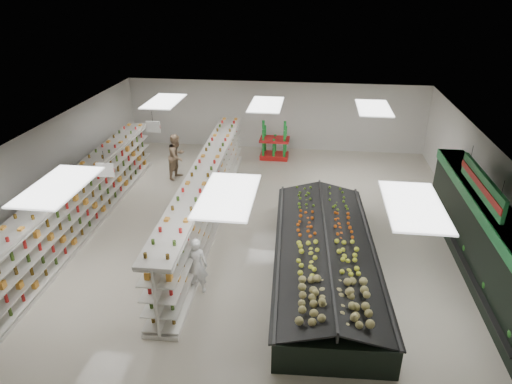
# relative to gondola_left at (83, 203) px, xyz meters

# --- Properties ---
(floor) EXTENTS (16.00, 16.00, 0.00)m
(floor) POSITION_rel_gondola_left_xyz_m (5.49, 0.50, -0.88)
(floor) COLOR beige
(floor) RESTS_ON ground
(ceiling) EXTENTS (14.00, 16.00, 0.02)m
(ceiling) POSITION_rel_gondola_left_xyz_m (5.49, 0.50, 2.32)
(ceiling) COLOR white
(ceiling) RESTS_ON wall_back
(wall_back) EXTENTS (14.00, 0.02, 3.20)m
(wall_back) POSITION_rel_gondola_left_xyz_m (5.49, 8.50, 0.72)
(wall_back) COLOR silver
(wall_back) RESTS_ON floor
(wall_left) EXTENTS (0.02, 16.00, 3.20)m
(wall_left) POSITION_rel_gondola_left_xyz_m (-1.51, 0.50, 0.72)
(wall_left) COLOR silver
(wall_left) RESTS_ON floor
(wall_right) EXTENTS (0.02, 16.00, 3.20)m
(wall_right) POSITION_rel_gondola_left_xyz_m (12.49, 0.50, 0.72)
(wall_right) COLOR silver
(wall_right) RESTS_ON floor
(produce_wall_case) EXTENTS (0.93, 8.00, 2.20)m
(produce_wall_case) POSITION_rel_gondola_left_xyz_m (12.02, -1.00, 0.36)
(produce_wall_case) COLOR black
(produce_wall_case) RESTS_ON floor
(aisle_sign_near) EXTENTS (0.52, 0.06, 0.75)m
(aisle_sign_near) POSITION_rel_gondola_left_xyz_m (1.69, -1.50, 1.87)
(aisle_sign_near) COLOR white
(aisle_sign_near) RESTS_ON ceiling
(aisle_sign_far) EXTENTS (0.52, 0.06, 0.75)m
(aisle_sign_far) POSITION_rel_gondola_left_xyz_m (1.69, 2.50, 1.87)
(aisle_sign_far) COLOR white
(aisle_sign_far) RESTS_ON ceiling
(hortifruti_banner) EXTENTS (0.12, 3.20, 0.95)m
(hortifruti_banner) POSITION_rel_gondola_left_xyz_m (11.74, -1.00, 1.77)
(hortifruti_banner) COLOR #207A3B
(hortifruti_banner) RESTS_ON ceiling
(gondola_left) EXTENTS (1.03, 11.10, 1.92)m
(gondola_left) POSITION_rel_gondola_left_xyz_m (0.00, 0.00, 0.00)
(gondola_left) COLOR silver
(gondola_left) RESTS_ON floor
(gondola_center) EXTENTS (1.18, 11.51, 1.99)m
(gondola_center) POSITION_rel_gondola_left_xyz_m (3.90, 0.94, 0.03)
(gondola_center) COLOR silver
(gondola_center) RESTS_ON floor
(produce_island) EXTENTS (3.15, 7.80, 1.15)m
(produce_island) POSITION_rel_gondola_left_xyz_m (7.81, -1.55, -0.36)
(produce_island) COLOR black
(produce_island) RESTS_ON floor
(soda_endcap) EXTENTS (1.33, 0.91, 1.69)m
(soda_endcap) POSITION_rel_gondola_left_xyz_m (5.62, 7.12, -0.06)
(soda_endcap) COLOR red
(soda_endcap) RESTS_ON floor
(shopper_main) EXTENTS (0.60, 0.41, 1.60)m
(shopper_main) POSITION_rel_gondola_left_xyz_m (4.49, -2.89, -0.08)
(shopper_main) COLOR silver
(shopper_main) RESTS_ON floor
(shopper_background) EXTENTS (0.82, 1.04, 1.86)m
(shopper_background) POSITION_rel_gondola_left_xyz_m (1.87, 4.38, 0.05)
(shopper_background) COLOR #9B875F
(shopper_background) RESTS_ON floor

